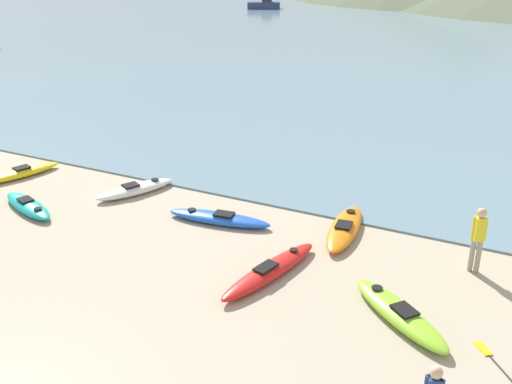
{
  "coord_description": "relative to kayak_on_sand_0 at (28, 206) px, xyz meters",
  "views": [
    {
      "loc": [
        7.7,
        -4.59,
        7.59
      ],
      "look_at": [
        0.17,
        10.39,
        0.5
      ],
      "focal_mm": 42.0,
      "sensor_mm": 36.0,
      "label": 1
    }
  ],
  "objects": [
    {
      "name": "moored_boat_1",
      "position": [
        -18.57,
        54.4,
        0.38
      ],
      "size": [
        4.22,
        3.36,
        1.32
      ],
      "color": "navy",
      "rests_on": "bay_water"
    },
    {
      "name": "kayak_on_sand_3",
      "position": [
        11.51,
        -0.6,
        0.02
      ],
      "size": [
        2.83,
        2.46,
        0.38
      ],
      "color": "#8CCC2D",
      "rests_on": "ground_plane"
    },
    {
      "name": "kayak_on_sand_0",
      "position": [
        0.0,
        0.0,
        0.0
      ],
      "size": [
        2.72,
        1.55,
        0.33
      ],
      "color": "teal",
      "rests_on": "ground_plane"
    },
    {
      "name": "kayak_on_sand_1",
      "position": [
        5.61,
        1.86,
        -0.0
      ],
      "size": [
        3.19,
        1.12,
        0.32
      ],
      "color": "blue",
      "rests_on": "ground_plane"
    },
    {
      "name": "kayak_on_sand_2",
      "position": [
        9.09,
        2.83,
        0.01
      ],
      "size": [
        1.13,
        3.1,
        0.36
      ],
      "color": "orange",
      "rests_on": "ground_plane"
    },
    {
      "name": "kayak_on_sand_6",
      "position": [
        -2.39,
        1.87,
        0.0
      ],
      "size": [
        1.61,
        3.01,
        0.34
      ],
      "color": "yellow",
      "rests_on": "ground_plane"
    },
    {
      "name": "kayak_on_sand_5",
      "position": [
        2.11,
        2.5,
        0.01
      ],
      "size": [
        1.82,
        2.74,
        0.35
      ],
      "color": "white",
      "rests_on": "ground_plane"
    },
    {
      "name": "person_near_waterline",
      "position": [
        12.62,
        2.28,
        0.84
      ],
      "size": [
        0.35,
        0.28,
        1.72
      ],
      "color": "gray",
      "rests_on": "ground_plane"
    },
    {
      "name": "bay_water",
      "position": [
        5.91,
        38.57,
        -0.11
      ],
      "size": [
        160.0,
        70.0,
        0.06
      ],
      "primitive_type": "cube",
      "color": "slate",
      "rests_on": "ground_plane"
    },
    {
      "name": "kayak_on_sand_4",
      "position": [
        8.23,
        -0.19,
        0.01
      ],
      "size": [
        1.36,
        3.56,
        0.36
      ],
      "color": "red",
      "rests_on": "ground_plane"
    }
  ]
}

